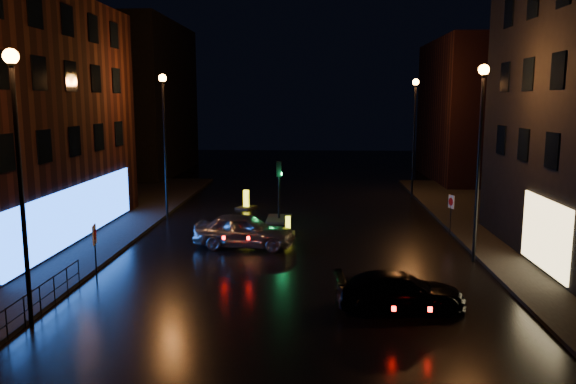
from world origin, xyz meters
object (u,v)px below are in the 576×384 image
Objects in this scene: silver_hatchback at (244,230)px; bollard_near at (288,230)px; traffic_signal at (279,212)px; dark_sedan at (400,291)px; bollard_far at (246,204)px; road_sign_right at (451,205)px; road_sign_left at (95,240)px.

silver_hatchback reaches higher than bollard_near.
traffic_signal is 6.29m from silver_hatchback.
traffic_signal reaches higher than bollard_near.
bollard_far is at bearing 18.84° from dark_sedan.
dark_sedan is 3.85× the size of bollard_near.
bollard_far is 13.31m from road_sign_right.
traffic_signal is 14.76m from dark_sedan.
road_sign_left is 1.07× the size of road_sign_right.
dark_sedan is at bearing -70.41° from traffic_signal.
bollard_far is at bearing 63.65° from road_sign_left.
traffic_signal is at bearing -37.49° from road_sign_right.
bollard_near is (0.69, -3.50, -0.29)m from traffic_signal.
road_sign_left reaches higher than bollard_near.
road_sign_left is at bearing -132.62° from bollard_near.
silver_hatchback reaches higher than dark_sedan.
dark_sedan is 11.48m from road_sign_left.
bollard_far is (-1.11, 9.61, -0.54)m from silver_hatchback.
road_sign_left is (-5.01, -5.50, 0.88)m from silver_hatchback.
road_sign_right is at bearing -0.16° from bollard_near.
bollard_near is at bearing -44.18° from bollard_far.
dark_sedan is at bearing -23.25° from road_sign_left.
dark_sedan is (6.20, -7.75, -0.18)m from silver_hatchback.
traffic_signal reaches higher than dark_sedan.
dark_sedan is 1.92× the size of road_sign_left.
bollard_near is at bearing -16.06° from road_sign_right.
silver_hatchback is at bearing -61.26° from bollard_far.
dark_sedan is 2.06× the size of road_sign_right.
bollard_far reaches higher than bollard_near.
road_sign_right is at bearing -68.07° from silver_hatchback.
silver_hatchback is at bearing -128.37° from bollard_near.
traffic_signal is 13.28m from road_sign_left.
dark_sedan is 18.84m from bollard_far.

